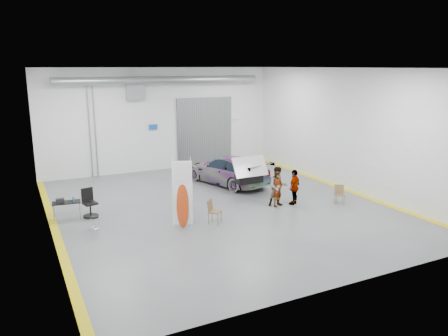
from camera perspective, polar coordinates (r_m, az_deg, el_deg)
name	(u,v)px	position (r m, az deg, el deg)	size (l,w,h in m)	color
ground	(220,207)	(19.42, -0.58, -5.06)	(16.00, 16.00, 0.00)	#56585D
room_shell	(204,110)	(20.66, -2.69, 7.62)	(14.02, 16.18, 6.01)	silver
sedan_car	(227,170)	(22.97, 0.41, -0.25)	(2.07, 5.09, 1.48)	silver
person_a	(278,189)	(19.40, 7.04, -2.75)	(0.57, 0.38, 1.58)	brown
person_b	(278,186)	(19.45, 7.08, -2.41)	(0.87, 0.66, 1.77)	#44647E
person_c	(294,187)	(19.77, 9.19, -2.46)	(0.93, 0.38, 1.61)	brown
surfboard_display	(185,199)	(16.78, -5.18, -4.05)	(0.75, 0.41, 2.78)	white
folding_chair_near	(215,216)	(17.31, -1.22, -6.32)	(0.64, 0.72, 0.96)	brown
folding_chair_far	(339,198)	(20.38, 14.83, -3.84)	(0.54, 0.59, 0.85)	brown
shop_stool	(95,224)	(17.09, -16.52, -7.09)	(0.33, 0.33, 0.64)	black
work_table	(65,202)	(18.89, -20.09, -4.22)	(1.15, 0.67, 0.90)	gray
office_chair	(90,204)	(18.88, -17.12, -4.57)	(0.62, 0.64, 1.17)	black
trunk_lid	(249,165)	(20.83, 3.24, 0.46)	(1.72, 1.05, 0.04)	silver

